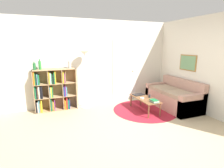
# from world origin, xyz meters

# --- Properties ---
(ground_plane) EXTENTS (14.00, 14.00, 0.00)m
(ground_plane) POSITION_xyz_m (0.00, 0.00, 0.00)
(ground_plane) COLOR tan
(wall_back) EXTENTS (7.42, 0.11, 2.60)m
(wall_back) POSITION_xyz_m (0.03, 2.53, 1.29)
(wall_back) COLOR silver
(wall_back) RESTS_ON ground_plane
(wall_right) EXTENTS (0.08, 5.50, 2.60)m
(wall_right) POSITION_xyz_m (2.23, 1.25, 1.30)
(wall_right) COLOR silver
(wall_right) RESTS_ON ground_plane
(rug) EXTENTS (1.81, 1.81, 0.01)m
(rug) POSITION_xyz_m (0.86, 1.36, 0.00)
(rug) COLOR maroon
(rug) RESTS_ON ground_plane
(bookshelf) EXTENTS (1.15, 0.34, 1.19)m
(bookshelf) POSITION_xyz_m (-1.59, 2.32, 0.58)
(bookshelf) COLOR tan
(bookshelf) RESTS_ON ground_plane
(floor_lamp) EXTENTS (0.31, 0.31, 1.68)m
(floor_lamp) POSITION_xyz_m (-0.66, 2.21, 1.36)
(floor_lamp) COLOR #B7B7BC
(floor_lamp) RESTS_ON ground_plane
(couch) EXTENTS (0.85, 1.69, 0.84)m
(couch) POSITION_xyz_m (1.83, 1.27, 0.30)
(couch) COLOR tan
(couch) RESTS_ON ground_plane
(coffee_table) EXTENTS (0.43, 1.06, 0.38)m
(coffee_table) POSITION_xyz_m (0.82, 1.30, 0.34)
(coffee_table) COLOR brown
(coffee_table) RESTS_ON ground_plane
(laptop) EXTENTS (0.36, 0.25, 0.02)m
(laptop) POSITION_xyz_m (0.82, 1.65, 0.39)
(laptop) COLOR black
(laptop) RESTS_ON coffee_table
(bowl) EXTENTS (0.11, 0.11, 0.04)m
(bowl) POSITION_xyz_m (0.71, 1.27, 0.40)
(bowl) COLOR silver
(bowl) RESTS_ON coffee_table
(book_stack_on_table) EXTENTS (0.17, 0.22, 0.06)m
(book_stack_on_table) POSITION_xyz_m (0.86, 0.91, 0.41)
(book_stack_on_table) COLOR teal
(book_stack_on_table) RESTS_ON coffee_table
(cup) EXTENTS (0.07, 0.07, 0.08)m
(cup) POSITION_xyz_m (0.96, 1.29, 0.42)
(cup) COLOR #28282D
(cup) RESTS_ON coffee_table
(bottle_left) EXTENTS (0.08, 0.08, 0.22)m
(bottle_left) POSITION_xyz_m (-2.01, 2.29, 1.28)
(bottle_left) COLOR #236633
(bottle_left) RESTS_ON bookshelf
(bottle_middle) EXTENTS (0.07, 0.07, 0.29)m
(bottle_middle) POSITION_xyz_m (-1.87, 2.33, 1.31)
(bottle_middle) COLOR #2D8438
(bottle_middle) RESTS_ON bookshelf
(vase_on_shelf) EXTENTS (0.09, 0.09, 0.20)m
(vase_on_shelf) POSITION_xyz_m (-1.08, 2.31, 1.29)
(vase_on_shelf) COLOR #B7B2A8
(vase_on_shelf) RESTS_ON bookshelf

